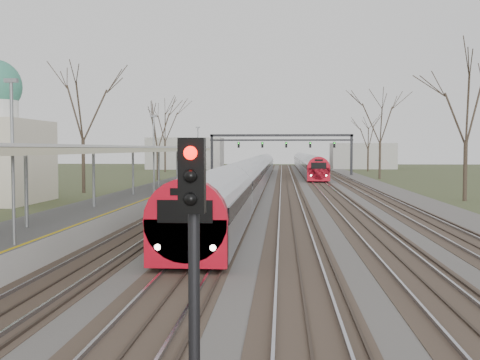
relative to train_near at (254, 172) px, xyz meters
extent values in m
cube|color=#474442|center=(2.50, -4.24, -1.43)|extent=(24.00, 160.00, 0.10)
cube|color=#4C3828|center=(-3.50, -4.24, -1.39)|extent=(2.60, 160.00, 0.06)
cube|color=gray|center=(-4.22, -4.24, -1.32)|extent=(0.07, 160.00, 0.12)
cube|color=gray|center=(-2.78, -4.24, -1.32)|extent=(0.07, 160.00, 0.12)
cube|color=#4C3828|center=(0.00, -4.24, -1.39)|extent=(2.60, 160.00, 0.06)
cube|color=gray|center=(-0.72, -4.24, -1.32)|extent=(0.07, 160.00, 0.12)
cube|color=gray|center=(0.72, -4.24, -1.32)|extent=(0.07, 160.00, 0.12)
cube|color=#4C3828|center=(3.50, -4.24, -1.39)|extent=(2.60, 160.00, 0.06)
cube|color=gray|center=(2.78, -4.24, -1.32)|extent=(0.07, 160.00, 0.12)
cube|color=gray|center=(4.22, -4.24, -1.32)|extent=(0.07, 160.00, 0.12)
cube|color=#4C3828|center=(7.00, -4.24, -1.39)|extent=(2.60, 160.00, 0.06)
cube|color=gray|center=(6.28, -4.24, -1.32)|extent=(0.07, 160.00, 0.12)
cube|color=gray|center=(7.72, -4.24, -1.32)|extent=(0.07, 160.00, 0.12)
cube|color=#4C3828|center=(10.50, -4.24, -1.39)|extent=(2.60, 160.00, 0.06)
cube|color=gray|center=(9.78, -4.24, -1.32)|extent=(0.07, 160.00, 0.12)
cube|color=gray|center=(11.22, -4.24, -1.32)|extent=(0.07, 160.00, 0.12)
cube|color=#9E9B93|center=(-6.55, -21.74, -0.98)|extent=(3.50, 69.00, 1.00)
cylinder|color=slate|center=(-6.55, -41.24, 1.02)|extent=(0.14, 0.14, 3.00)
cylinder|color=slate|center=(-6.55, -33.24, 1.02)|extent=(0.14, 0.14, 3.00)
cylinder|color=slate|center=(-6.55, -25.24, 1.02)|extent=(0.14, 0.14, 3.00)
cylinder|color=slate|center=(-6.55, -17.24, 1.02)|extent=(0.14, 0.14, 3.00)
cylinder|color=slate|center=(-6.55, -9.24, 1.02)|extent=(0.14, 0.14, 3.00)
cube|color=silver|center=(-6.55, -26.24, 2.57)|extent=(4.10, 50.00, 0.12)
cube|color=beige|center=(-6.55, -26.24, 2.40)|extent=(4.10, 50.00, 0.25)
cube|color=black|center=(-7.50, 25.76, 1.52)|extent=(0.35, 0.35, 6.00)
cube|color=black|center=(13.00, 25.76, 1.52)|extent=(0.35, 0.35, 6.00)
cube|color=black|center=(2.75, 25.76, 4.42)|extent=(21.00, 0.35, 0.35)
cube|color=black|center=(2.75, 25.76, 3.72)|extent=(21.00, 0.25, 0.25)
cube|color=black|center=(-3.50, 25.56, 3.02)|extent=(0.32, 0.22, 0.85)
sphere|color=#0CFF19|center=(-3.50, 25.42, 3.27)|extent=(0.16, 0.16, 0.16)
cube|color=black|center=(0.00, 25.56, 3.02)|extent=(0.32, 0.22, 0.85)
sphere|color=#0CFF19|center=(0.00, 25.42, 3.27)|extent=(0.16, 0.16, 0.16)
cube|color=black|center=(3.50, 25.56, 3.02)|extent=(0.32, 0.22, 0.85)
sphere|color=#0CFF19|center=(3.50, 25.42, 3.27)|extent=(0.16, 0.16, 0.16)
cube|color=black|center=(7.00, 25.56, 3.02)|extent=(0.32, 0.22, 0.85)
sphere|color=#0CFF19|center=(7.00, 25.42, 3.27)|extent=(0.16, 0.16, 0.16)
cube|color=black|center=(10.50, 25.56, 3.02)|extent=(0.32, 0.22, 0.85)
sphere|color=#0CFF19|center=(10.50, 25.42, 3.27)|extent=(0.16, 0.16, 0.16)
cylinder|color=#2D231C|center=(-14.50, -11.24, 1.00)|extent=(0.30, 0.30, 4.95)
cylinder|color=#2D231C|center=(16.50, -17.24, 0.77)|extent=(0.30, 0.30, 4.50)
cube|color=#ADB0B8|center=(0.00, 0.24, -0.38)|extent=(2.55, 90.00, 1.60)
cylinder|color=#ADB0B8|center=(0.00, 0.24, 0.27)|extent=(2.60, 89.70, 2.60)
cube|color=black|center=(0.00, 0.24, 0.37)|extent=(2.62, 89.40, 0.55)
cube|color=#BA0A1B|center=(0.00, -44.66, -0.43)|extent=(2.55, 0.50, 1.50)
cylinder|color=#BA0A1B|center=(0.00, -44.61, 0.27)|extent=(2.60, 0.60, 2.60)
cube|color=black|center=(0.00, -44.88, 0.57)|extent=(1.70, 0.12, 0.70)
sphere|color=white|center=(-0.85, -44.86, -0.53)|extent=(0.22, 0.22, 0.22)
sphere|color=white|center=(0.85, -44.86, -0.53)|extent=(0.22, 0.22, 0.22)
cube|color=black|center=(0.00, 0.24, -1.30)|extent=(1.80, 89.00, 0.35)
cube|color=#ADB0B8|center=(7.00, 42.33, -0.38)|extent=(2.55, 75.00, 1.60)
cylinder|color=#ADB0B8|center=(7.00, 42.33, 0.27)|extent=(2.60, 74.70, 2.60)
cube|color=black|center=(7.00, 42.33, 0.37)|extent=(2.62, 74.40, 0.55)
cube|color=#BA0A1B|center=(7.00, 4.93, -0.43)|extent=(2.55, 0.50, 1.50)
cylinder|color=#BA0A1B|center=(7.00, 4.98, 0.27)|extent=(2.60, 0.60, 2.60)
cube|color=black|center=(7.00, 4.71, 0.57)|extent=(1.70, 0.12, 0.70)
sphere|color=white|center=(6.15, 4.73, -0.53)|extent=(0.22, 0.22, 0.22)
sphere|color=white|center=(7.85, 4.73, -0.53)|extent=(0.22, 0.22, 0.22)
cube|color=black|center=(7.00, 42.33, -1.30)|extent=(1.80, 74.00, 0.35)
cylinder|color=black|center=(1.75, -54.86, 0.52)|extent=(0.16, 0.16, 4.00)
cube|color=black|center=(1.75, -55.01, 2.12)|extent=(0.35, 0.22, 1.00)
sphere|color=#FF0C05|center=(1.75, -55.14, 2.42)|extent=(0.18, 0.18, 0.18)
camera|label=1|loc=(2.94, -62.87, 2.48)|focal=45.00mm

